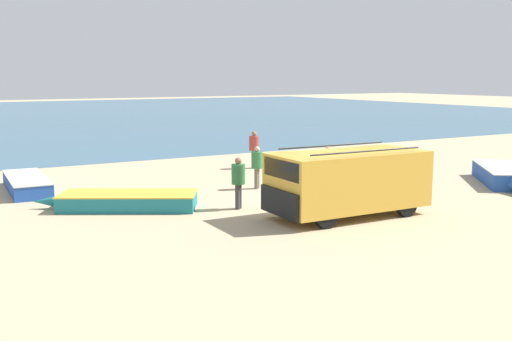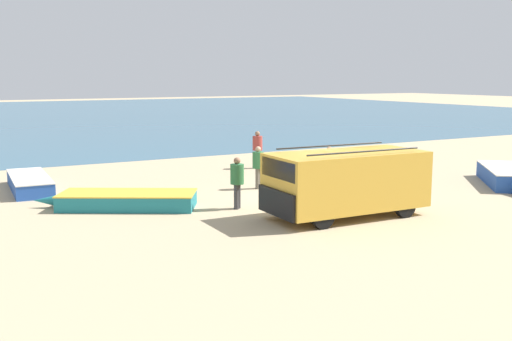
# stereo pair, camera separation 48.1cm
# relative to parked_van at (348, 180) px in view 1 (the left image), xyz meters

# --- Properties ---
(ground_plane) EXTENTS (200.00, 200.00, 0.00)m
(ground_plane) POSITION_rel_parked_van_xyz_m (0.59, 2.98, -1.12)
(ground_plane) COLOR tan
(sea_water) EXTENTS (120.00, 80.00, 0.01)m
(sea_water) POSITION_rel_parked_van_xyz_m (0.59, 54.98, -1.12)
(sea_water) COLOR #33607A
(sea_water) RESTS_ON ground_plane
(parked_van) EXTENTS (5.03, 2.33, 2.14)m
(parked_van) POSITION_rel_parked_van_xyz_m (0.00, 0.00, 0.00)
(parked_van) COLOR gold
(parked_van) RESTS_ON ground_plane
(fishing_rowboat_0) EXTENTS (1.54, 5.25, 0.55)m
(fishing_rowboat_0) POSITION_rel_parked_van_xyz_m (-7.86, 9.49, -0.84)
(fishing_rowboat_0) COLOR #234CA3
(fishing_rowboat_0) RESTS_ON ground_plane
(fishing_rowboat_1) EXTENTS (4.08, 4.61, 0.67)m
(fishing_rowboat_1) POSITION_rel_parked_van_xyz_m (8.97, 1.21, -0.78)
(fishing_rowboat_1) COLOR #234CA3
(fishing_rowboat_1) RESTS_ON ground_plane
(fishing_rowboat_2) EXTENTS (5.15, 3.63, 0.53)m
(fishing_rowboat_2) POSITION_rel_parked_van_xyz_m (-5.66, 4.48, -0.86)
(fishing_rowboat_2) COLOR #1E757F
(fishing_rowboat_2) RESTS_ON ground_plane
(fisherman_0) EXTENTS (0.43, 0.43, 1.64)m
(fisherman_0) POSITION_rel_parked_van_xyz_m (-0.10, 5.35, -0.14)
(fisherman_0) COLOR #5B564C
(fisherman_0) RESTS_ON ground_plane
(fisherman_1) EXTENTS (0.45, 0.45, 1.70)m
(fisherman_1) POSITION_rel_parked_van_xyz_m (-2.44, 2.58, -0.10)
(fisherman_1) COLOR #38383D
(fisherman_1) RESTS_ON ground_plane
(fisherman_2) EXTENTS (0.46, 0.46, 1.75)m
(fisherman_2) POSITION_rel_parked_van_xyz_m (2.41, 9.90, -0.07)
(fisherman_2) COLOR navy
(fisherman_2) RESTS_ON ground_plane
(fisherman_3) EXTENTS (0.42, 0.42, 1.59)m
(fisherman_3) POSITION_rel_parked_van_xyz_m (2.50, 4.33, -0.17)
(fisherman_3) COLOR navy
(fisherman_3) RESTS_ON ground_plane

